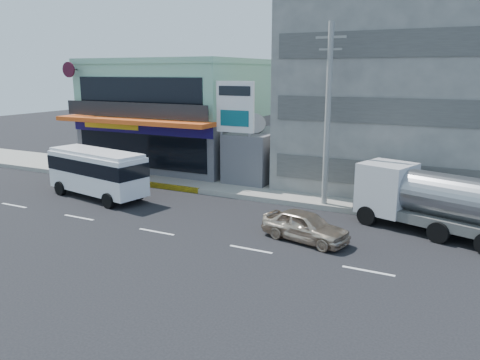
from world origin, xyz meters
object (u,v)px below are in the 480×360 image
at_px(concrete_building, 425,79).
at_px(motorcycle_rider, 59,177).
at_px(utility_pole_near, 328,116).
at_px(shop_building, 179,116).
at_px(sedan, 305,226).
at_px(minibus, 97,170).
at_px(tanker_truck, 433,200).
at_px(billboard, 235,113).
at_px(satellite_dish, 254,132).

relative_size(concrete_building, motorcycle_rider, 7.10).
bearing_deg(concrete_building, utility_pole_near, -117.76).
xyz_separation_m(shop_building, sedan, (14.72, -11.86, -3.30)).
distance_m(minibus, tanker_truck, 18.74).
bearing_deg(utility_pole_near, shop_building, 154.94).
bearing_deg(billboard, shop_building, 147.68).
distance_m(shop_building, concrete_building, 18.28).
relative_size(concrete_building, satellite_dish, 10.67).
relative_size(utility_pole_near, sedan, 2.46).
bearing_deg(motorcycle_rider, concrete_building, 27.51).
xyz_separation_m(satellite_dish, tanker_truck, (11.69, -5.20, -1.95)).
bearing_deg(sedan, tanker_truck, -40.26).
height_order(billboard, minibus, billboard).
height_order(concrete_building, satellite_dish, concrete_building).
bearing_deg(tanker_truck, billboard, 164.40).
distance_m(satellite_dish, minibus, 10.36).
relative_size(concrete_building, minibus, 2.23).
height_order(concrete_building, utility_pole_near, concrete_building).
xyz_separation_m(minibus, sedan, (13.63, -1.42, -1.03)).
bearing_deg(utility_pole_near, motorcycle_rider, -169.05).
bearing_deg(satellite_dish, billboard, -105.52).
xyz_separation_m(concrete_building, tanker_truck, (1.69, -9.20, -5.37)).
bearing_deg(sedan, billboard, 58.37).
xyz_separation_m(billboard, motorcycle_rider, (-10.35, -5.06, -4.18)).
xyz_separation_m(utility_pole_near, minibus, (-12.91, -3.89, -3.43)).
bearing_deg(utility_pole_near, concrete_building, 62.24).
height_order(shop_building, satellite_dish, shop_building).
distance_m(satellite_dish, billboard, 2.31).
height_order(shop_building, sedan, shop_building).
distance_m(concrete_building, motorcycle_rider, 24.33).
bearing_deg(minibus, tanker_truck, 7.02).
relative_size(concrete_building, utility_pole_near, 1.60).
relative_size(satellite_dish, sedan, 0.37).
xyz_separation_m(satellite_dish, motorcycle_rider, (-10.85, -6.86, -2.83)).
xyz_separation_m(shop_building, minibus, (1.09, -10.44, -2.28)).
bearing_deg(minibus, concrete_building, 34.20).
xyz_separation_m(concrete_building, sedan, (-3.28, -12.92, -6.31)).
bearing_deg(tanker_truck, motorcycle_rider, -175.79).
distance_m(tanker_truck, motorcycle_rider, 22.61).
relative_size(billboard, motorcycle_rider, 3.06).
relative_size(satellite_dish, billboard, 0.22).
height_order(satellite_dish, minibus, satellite_dish).
xyz_separation_m(shop_building, billboard, (7.50, -4.75, 0.93)).
distance_m(concrete_building, billboard, 12.17).
height_order(tanker_truck, motorcycle_rider, tanker_truck).
distance_m(shop_building, motorcycle_rider, 10.72).
relative_size(billboard, sedan, 1.70).
distance_m(utility_pole_near, sedan, 6.97).
bearing_deg(sedan, satellite_dish, 49.96).
bearing_deg(sedan, utility_pole_near, 20.67).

